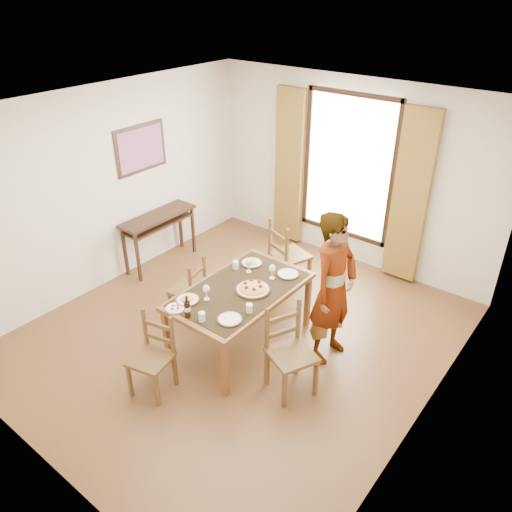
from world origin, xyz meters
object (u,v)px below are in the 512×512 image
Objects in this scene: pasta_platter at (253,287)px; dining_table at (240,294)px; man at (333,289)px; console_table at (158,222)px.

dining_table is at bearing -155.24° from pasta_platter.
man reaches higher than dining_table.
console_table is 0.67× the size of man.
console_table reaches higher than dining_table.
man is (3.07, -0.24, 0.21)m from console_table.
console_table is at bearing 161.90° from dining_table.
man reaches higher than console_table.
dining_table is 4.15× the size of pasta_platter.
pasta_platter is (2.28, -0.64, 0.12)m from console_table.
dining_table is at bearing 120.79° from man.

